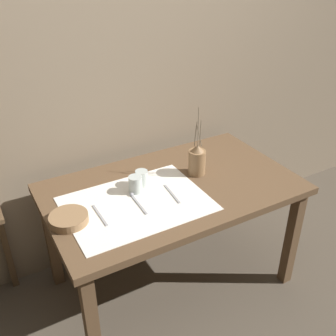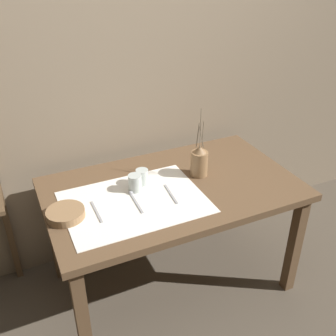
% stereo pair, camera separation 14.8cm
% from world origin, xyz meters
% --- Properties ---
extents(ground_plane, '(12.00, 12.00, 0.00)m').
position_xyz_m(ground_plane, '(0.00, 0.00, 0.00)').
color(ground_plane, brown).
extents(stone_wall_back, '(7.00, 0.06, 2.40)m').
position_xyz_m(stone_wall_back, '(0.00, 0.51, 1.20)').
color(stone_wall_back, gray).
rests_on(stone_wall_back, ground_plane).
extents(wooden_table, '(1.36, 0.81, 0.70)m').
position_xyz_m(wooden_table, '(0.00, 0.00, 0.62)').
color(wooden_table, brown).
rests_on(wooden_table, ground_plane).
extents(linen_cloth, '(0.71, 0.51, 0.00)m').
position_xyz_m(linen_cloth, '(-0.24, -0.06, 0.70)').
color(linen_cloth, white).
rests_on(linen_cloth, wooden_table).
extents(pitcher_with_flowers, '(0.10, 0.10, 0.40)m').
position_xyz_m(pitcher_with_flowers, '(0.19, 0.05, 0.79)').
color(pitcher_with_flowers, olive).
rests_on(pitcher_with_flowers, wooden_table).
extents(wooden_bowl, '(0.18, 0.18, 0.04)m').
position_xyz_m(wooden_bowl, '(-0.58, -0.04, 0.72)').
color(wooden_bowl, '#8E6B47').
rests_on(wooden_bowl, wooden_table).
extents(glass_tumbler_near, '(0.07, 0.07, 0.09)m').
position_xyz_m(glass_tumbler_near, '(-0.20, 0.04, 0.75)').
color(glass_tumbler_near, '#B7C1BC').
rests_on(glass_tumbler_near, wooden_table).
extents(glass_tumbler_far, '(0.07, 0.07, 0.09)m').
position_xyz_m(glass_tumbler_far, '(-0.14, 0.09, 0.75)').
color(glass_tumbler_far, '#B7C1BC').
rests_on(glass_tumbler_far, wooden_table).
extents(fork_inner, '(0.01, 0.19, 0.00)m').
position_xyz_m(fork_inner, '(-0.44, -0.06, 0.71)').
color(fork_inner, '#939399').
rests_on(fork_inner, wooden_table).
extents(spoon_inner, '(0.02, 0.20, 0.02)m').
position_xyz_m(spoon_inner, '(-0.23, -0.02, 0.71)').
color(spoon_inner, '#939399').
rests_on(spoon_inner, wooden_table).
extents(knife_center, '(0.03, 0.19, 0.00)m').
position_xyz_m(knife_center, '(-0.04, -0.07, 0.71)').
color(knife_center, '#939399').
rests_on(knife_center, wooden_table).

